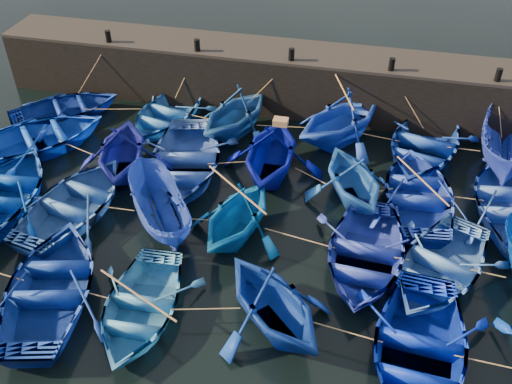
% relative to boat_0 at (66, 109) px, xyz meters
% --- Properties ---
extents(ground, '(120.00, 120.00, 0.00)m').
position_rel_boat_0_xyz_m(ground, '(9.31, -7.25, -0.47)').
color(ground, black).
rests_on(ground, ground).
extents(quay_wall, '(26.00, 2.50, 2.50)m').
position_rel_boat_0_xyz_m(quay_wall, '(9.31, 3.25, 0.78)').
color(quay_wall, black).
rests_on(quay_wall, ground).
extents(quay_top, '(26.00, 2.50, 0.12)m').
position_rel_boat_0_xyz_m(quay_top, '(9.31, 3.25, 2.09)').
color(quay_top, black).
rests_on(quay_top, quay_wall).
extents(bollard_0, '(0.24, 0.24, 0.50)m').
position_rel_boat_0_xyz_m(bollard_0, '(1.31, 2.35, 2.40)').
color(bollard_0, black).
rests_on(bollard_0, quay_top).
extents(bollard_1, '(0.24, 0.24, 0.50)m').
position_rel_boat_0_xyz_m(bollard_1, '(5.31, 2.35, 2.40)').
color(bollard_1, black).
rests_on(bollard_1, quay_top).
extents(bollard_2, '(0.24, 0.24, 0.50)m').
position_rel_boat_0_xyz_m(bollard_2, '(9.31, 2.35, 2.40)').
color(bollard_2, black).
rests_on(bollard_2, quay_top).
extents(bollard_3, '(0.24, 0.24, 0.50)m').
position_rel_boat_0_xyz_m(bollard_3, '(13.31, 2.35, 2.40)').
color(bollard_3, black).
rests_on(bollard_3, quay_top).
extents(bollard_4, '(0.24, 0.24, 0.50)m').
position_rel_boat_0_xyz_m(bollard_4, '(17.31, 2.35, 2.40)').
color(bollard_4, black).
rests_on(bollard_4, quay_top).
extents(boat_0, '(5.60, 5.44, 0.95)m').
position_rel_boat_0_xyz_m(boat_0, '(0.00, 0.00, 0.00)').
color(boat_0, navy).
rests_on(boat_0, ground).
extents(boat_1, '(4.16, 5.23, 0.97)m').
position_rel_boat_0_xyz_m(boat_1, '(4.32, 0.62, 0.01)').
color(boat_1, blue).
rests_on(boat_1, ground).
extents(boat_2, '(4.77, 5.07, 2.12)m').
position_rel_boat_0_xyz_m(boat_2, '(7.42, 0.40, 0.59)').
color(boat_2, navy).
rests_on(boat_2, ground).
extents(boat_3, '(5.73, 5.82, 2.32)m').
position_rel_boat_0_xyz_m(boat_3, '(11.65, 0.74, 0.69)').
color(boat_3, '#163ABC').
rests_on(boat_3, ground).
extents(boat_4, '(4.98, 6.14, 1.12)m').
position_rel_boat_0_xyz_m(boat_4, '(14.94, 0.50, 0.09)').
color(boat_4, navy).
rests_on(boat_4, ground).
extents(boat_5, '(2.63, 5.49, 2.05)m').
position_rel_boat_0_xyz_m(boat_5, '(17.96, 0.51, 0.55)').
color(boat_5, '#2339B8').
rests_on(boat_5, ground).
extents(boat_6, '(6.49, 6.48, 1.11)m').
position_rel_boat_0_xyz_m(boat_6, '(0.11, -2.46, 0.08)').
color(boat_6, '#0938C6').
rests_on(boat_6, ground).
extents(boat_7, '(4.49, 4.89, 2.16)m').
position_rel_boat_0_xyz_m(boat_7, '(4.07, -3.19, 0.60)').
color(boat_7, navy).
rests_on(boat_7, ground).
extents(boat_8, '(5.05, 6.24, 1.14)m').
position_rel_boat_0_xyz_m(boat_8, '(6.25, -2.64, 0.10)').
color(boat_8, '#2C4EAB').
rests_on(boat_8, ground).
extents(boat_9, '(3.91, 4.50, 2.32)m').
position_rel_boat_0_xyz_m(boat_9, '(9.46, -2.16, 0.68)').
color(boat_9, '#000780').
rests_on(boat_9, ground).
extents(boat_10, '(4.64, 4.88, 2.01)m').
position_rel_boat_0_xyz_m(boat_10, '(12.51, -2.89, 0.53)').
color(boat_10, '#1953B2').
rests_on(boat_10, ground).
extents(boat_11, '(4.20, 5.44, 1.04)m').
position_rel_boat_0_xyz_m(boat_11, '(14.80, -2.59, 0.05)').
color(boat_11, '#1631A8').
rests_on(boat_11, ground).
extents(boat_12, '(4.44, 5.65, 1.07)m').
position_rel_boat_0_xyz_m(boat_12, '(17.85, -2.58, 0.06)').
color(boat_12, blue).
rests_on(boat_12, ground).
extents(boat_13, '(4.31, 5.68, 1.11)m').
position_rel_boat_0_xyz_m(boat_13, '(0.78, -5.93, 0.08)').
color(boat_13, navy).
rests_on(boat_13, ground).
extents(boat_14, '(4.51, 5.66, 1.05)m').
position_rel_boat_0_xyz_m(boat_14, '(3.38, -5.80, 0.05)').
color(boat_14, '#255095').
rests_on(boat_14, ground).
extents(boat_15, '(3.74, 4.27, 1.61)m').
position_rel_boat_0_xyz_m(boat_15, '(6.44, -5.76, 0.33)').
color(boat_15, '#1C399C').
rests_on(boat_15, ground).
extents(boat_16, '(4.07, 4.44, 1.98)m').
position_rel_boat_0_xyz_m(boat_16, '(9.07, -5.64, 0.51)').
color(boat_16, '#0455A0').
rests_on(boat_16, ground).
extents(boat_17, '(3.85, 5.19, 1.04)m').
position_rel_boat_0_xyz_m(boat_17, '(13.18, -6.04, 0.05)').
color(boat_17, '#1D309E').
rests_on(boat_17, ground).
extents(boat_18, '(5.05, 5.76, 0.99)m').
position_rel_boat_0_xyz_m(boat_18, '(15.41, -6.05, 0.02)').
color(boat_18, blue).
rests_on(boat_18, ground).
extents(boat_21, '(4.95, 6.02, 1.09)m').
position_rel_boat_0_xyz_m(boat_21, '(4.52, -9.41, 0.07)').
color(boat_21, navy).
rests_on(boat_21, ground).
extents(boat_22, '(3.38, 4.54, 0.90)m').
position_rel_boat_0_xyz_m(boat_22, '(7.23, -9.49, -0.02)').
color(boat_22, '#2C71C1').
rests_on(boat_22, ground).
extents(boat_23, '(5.22, 5.20, 2.08)m').
position_rel_boat_0_xyz_m(boat_23, '(10.91, -9.00, 0.57)').
color(boat_23, navy).
rests_on(boat_23, ground).
extents(boat_24, '(4.10, 5.45, 1.07)m').
position_rel_boat_0_xyz_m(boat_24, '(14.81, -9.27, 0.06)').
color(boat_24, '#021CAD').
rests_on(boat_24, ground).
extents(wooden_crate, '(0.52, 0.38, 0.23)m').
position_rel_boat_0_xyz_m(wooden_crate, '(9.76, -2.16, 1.96)').
color(wooden_crate, olive).
rests_on(wooden_crate, boat_9).
extents(mooring_ropes, '(18.00, 11.78, 2.10)m').
position_rel_boat_0_xyz_m(mooring_ropes, '(9.15, -2.34, 0.41)').
color(mooring_ropes, tan).
rests_on(mooring_ropes, ground).
extents(loose_oars, '(9.84, 12.31, 1.48)m').
position_rel_boat_0_xyz_m(loose_oars, '(10.69, -4.25, 1.12)').
color(loose_oars, '#99724C').
rests_on(loose_oars, ground).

